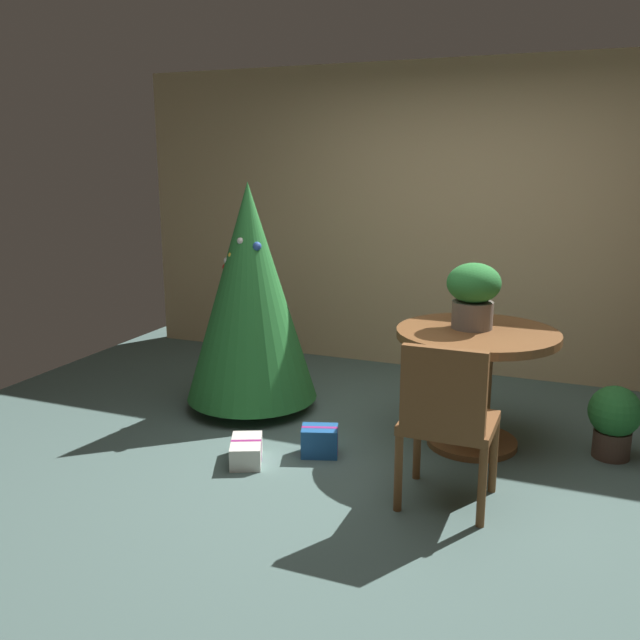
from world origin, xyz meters
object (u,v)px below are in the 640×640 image
object	(u,v)px
flower_vase	(473,292)
potted_plant	(614,418)
wooden_chair_near	(447,416)
holiday_tree	(250,293)
gift_box_cream	(246,451)
round_dining_table	(476,366)
gift_box_blue	(320,441)

from	to	relation	value
flower_vase	potted_plant	bearing A→B (deg)	5.64
flower_vase	wooden_chair_near	distance (m)	1.05
holiday_tree	gift_box_cream	world-z (taller)	holiday_tree
flower_vase	gift_box_cream	distance (m)	1.72
round_dining_table	gift_box_blue	xyz separation A→B (m)	(-0.86, -0.52, -0.44)
wooden_chair_near	potted_plant	xyz separation A→B (m)	(0.83, 1.02, -0.26)
round_dining_table	gift_box_blue	world-z (taller)	round_dining_table
flower_vase	potted_plant	size ratio (longest dim) A/B	0.90
round_dining_table	gift_box_cream	bearing A→B (deg)	-147.92
round_dining_table	flower_vase	size ratio (longest dim) A/B	2.44
potted_plant	gift_box_blue	bearing A→B (deg)	-158.99
holiday_tree	potted_plant	world-z (taller)	holiday_tree
wooden_chair_near	potted_plant	distance (m)	1.34
round_dining_table	gift_box_cream	xyz separation A→B (m)	(-1.24, -0.77, -0.46)
gift_box_cream	potted_plant	distance (m)	2.27
wooden_chair_near	holiday_tree	distance (m)	1.93
flower_vase	potted_plant	distance (m)	1.16
flower_vase	potted_plant	world-z (taller)	flower_vase
gift_box_blue	potted_plant	xyz separation A→B (m)	(1.69, 0.65, 0.16)
gift_box_blue	potted_plant	world-z (taller)	potted_plant
flower_vase	holiday_tree	bearing A→B (deg)	178.86
potted_plant	flower_vase	bearing A→B (deg)	-174.36
wooden_chair_near	holiday_tree	world-z (taller)	holiday_tree
round_dining_table	potted_plant	distance (m)	0.89
flower_vase	holiday_tree	xyz separation A→B (m)	(-1.59, 0.03, -0.13)
gift_box_cream	gift_box_blue	world-z (taller)	gift_box_blue
flower_vase	potted_plant	xyz separation A→B (m)	(0.88, 0.09, -0.75)
potted_plant	wooden_chair_near	bearing A→B (deg)	-129.33
wooden_chair_near	gift_box_blue	xyz separation A→B (m)	(-0.86, 0.37, -0.42)
wooden_chair_near	flower_vase	bearing A→B (deg)	92.91
gift_box_cream	potted_plant	xyz separation A→B (m)	(2.07, 0.91, 0.19)
holiday_tree	gift_box_blue	world-z (taller)	holiday_tree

